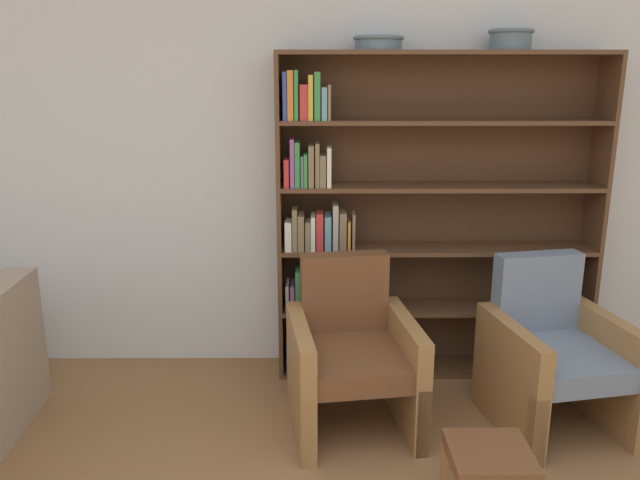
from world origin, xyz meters
name	(u,v)px	position (x,y,z in m)	size (l,w,h in m)	color
wall_back	(345,152)	(0.00, 2.84, 1.38)	(12.00, 0.06, 2.75)	silver
bookshelf	(406,224)	(0.37, 2.67, 0.96)	(1.93, 0.30, 1.97)	brown
bowl_slate	(378,42)	(0.18, 2.65, 2.01)	(0.29, 0.29, 0.08)	slate
bowl_brass	(510,39)	(0.92, 2.65, 2.03)	(0.25, 0.25, 0.12)	slate
armchair_leather	(351,355)	(0.01, 2.02, 0.39)	(0.73, 0.76, 0.89)	olive
armchair_cushioned	(554,355)	(1.09, 2.02, 0.39)	(0.75, 0.79, 0.89)	olive
footstool	(489,465)	(0.53, 1.20, 0.29)	(0.33, 0.33, 0.36)	olive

